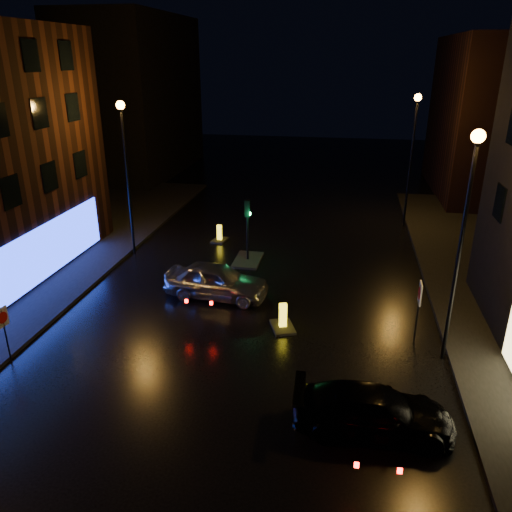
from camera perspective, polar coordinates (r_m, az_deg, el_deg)
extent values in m
plane|color=black|center=(15.57, -7.02, -20.64)|extent=(120.00, 120.00, 0.00)
cube|color=black|center=(50.08, -13.62, 17.32)|extent=(8.00, 16.00, 14.00)
cube|color=black|center=(44.54, 25.66, 14.05)|extent=(8.00, 14.00, 12.00)
cylinder|color=black|center=(28.19, -14.41, 7.91)|extent=(0.14, 0.14, 8.00)
cylinder|color=black|center=(27.55, -15.21, 15.99)|extent=(0.20, 0.20, 0.25)
sphere|color=orange|center=(27.53, -15.24, 16.30)|extent=(0.44, 0.44, 0.44)
cylinder|color=black|center=(18.51, 22.11, -0.30)|extent=(0.14, 0.14, 8.00)
cylinder|color=black|center=(17.52, 23.99, 11.91)|extent=(0.20, 0.20, 0.25)
sphere|color=orange|center=(17.49, 24.06, 12.39)|extent=(0.44, 0.44, 0.44)
cylinder|color=black|center=(33.74, 17.20, 9.85)|extent=(0.14, 0.14, 8.00)
cylinder|color=black|center=(33.21, 18.00, 16.59)|extent=(0.20, 0.20, 0.25)
sphere|color=orange|center=(33.19, 18.03, 16.85)|extent=(0.44, 0.44, 0.44)
cube|color=black|center=(27.42, -0.95, -0.46)|extent=(1.40, 2.40, 0.12)
cylinder|color=black|center=(26.94, -0.97, 2.18)|extent=(0.12, 0.12, 2.80)
cube|color=black|center=(26.44, -0.99, 5.45)|extent=(0.28, 0.22, 0.90)
cylinder|color=#0CFF59|center=(26.50, -0.69, 4.85)|extent=(0.05, 0.18, 0.18)
imported|color=#AEB0B6|center=(23.17, -4.53, -2.84)|extent=(4.95, 2.35, 1.63)
imported|color=black|center=(15.88, 13.26, -16.86)|extent=(4.82, 2.07, 1.38)
cube|color=black|center=(20.88, 3.06, -8.11)|extent=(1.26, 1.51, 0.11)
cube|color=yellow|center=(20.62, 3.09, -6.82)|extent=(0.35, 0.29, 1.08)
cube|color=black|center=(20.62, 3.09, -6.82)|extent=(0.31, 0.13, 0.65)
cube|color=black|center=(30.50, -4.18, 1.82)|extent=(0.96, 1.27, 0.10)
cube|color=yellow|center=(30.33, -4.20, 2.68)|extent=(0.30, 0.22, 0.97)
cube|color=black|center=(30.33, -4.20, 2.68)|extent=(0.29, 0.07, 0.58)
cylinder|color=black|center=(20.35, -26.66, -8.23)|extent=(0.06, 0.06, 2.14)
cube|color=silver|center=(20.00, -27.04, -6.28)|extent=(0.11, 0.54, 0.73)
cylinder|color=#B20C0C|center=(19.98, -26.97, -6.30)|extent=(0.07, 0.43, 0.43)
cylinder|color=black|center=(20.31, 17.96, -6.36)|extent=(0.07, 0.07, 2.48)
cube|color=silver|center=(19.91, 18.26, -4.07)|extent=(0.07, 0.62, 0.84)
cylinder|color=#B20C0C|center=(19.91, 18.17, -4.06)|extent=(0.04, 0.50, 0.50)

